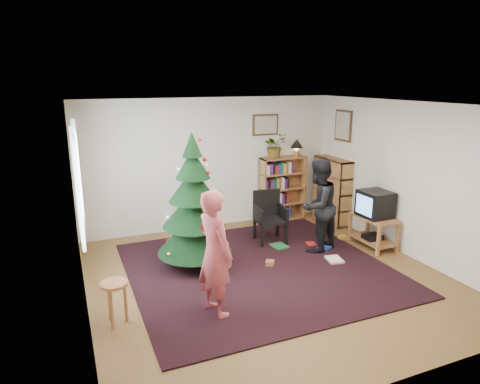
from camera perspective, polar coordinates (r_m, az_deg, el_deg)
name	(u,v)px	position (r m, az deg, el deg)	size (l,w,h in m)	color
floor	(267,277)	(6.43, 3.62, -11.26)	(5.00, 5.00, 0.00)	brown
ceiling	(270,104)	(5.79, 4.03, 11.56)	(5.00, 5.00, 0.00)	white
wall_back	(210,164)	(8.24, -3.96, 3.78)	(5.00, 0.02, 2.50)	silver
wall_front	(395,265)	(4.04, 20.01, -9.11)	(5.00, 0.02, 2.50)	silver
wall_left	(79,217)	(5.40, -20.71, -3.14)	(0.02, 5.00, 2.50)	silver
wall_right	(407,180)	(7.42, 21.37, 1.54)	(0.02, 5.00, 2.50)	silver
rug	(258,268)	(6.67, 2.47, -10.15)	(3.80, 3.60, 0.02)	black
window_pane	(77,185)	(5.92, -20.91, 0.88)	(0.04, 1.20, 1.40)	silver
curtain	(78,174)	(6.60, -20.83, 2.26)	(0.06, 0.35, 1.60)	white
picture_back	(265,125)	(8.55, 3.41, 8.93)	(0.55, 0.03, 0.42)	#4C3319
picture_right	(343,126)	(8.62, 13.61, 8.60)	(0.03, 0.50, 0.60)	#4C3319
christmas_tree	(194,212)	(6.54, -6.16, -2.65)	(1.15, 1.15, 2.09)	#3F2816
bookshelf_back	(282,188)	(8.82, 5.69, 0.57)	(0.95, 0.30, 1.30)	#A5733B
bookshelf_right	(332,190)	(8.82, 12.12, 0.32)	(0.30, 0.95, 1.30)	#A5733B
tv_stand	(373,229)	(7.75, 17.33, -4.73)	(0.46, 0.82, 0.55)	#A5733B
crt_tv	(375,204)	(7.62, 17.58, -1.52)	(0.47, 0.51, 0.45)	black
armchair	(268,214)	(7.63, 3.75, -3.01)	(0.56, 0.56, 0.92)	black
stool	(115,292)	(5.35, -16.39, -12.66)	(0.32, 0.32, 0.53)	#A5733B
person_standing	(215,253)	(5.21, -3.37, -8.15)	(0.58, 0.38, 1.59)	#B94A51
person_by_chair	(318,206)	(7.21, 10.33, -1.83)	(0.77, 0.60, 1.58)	black
potted_plant	(275,146)	(8.55, 4.65, 6.19)	(0.45, 0.39, 0.50)	gray
table_lamp	(297,145)	(8.79, 7.56, 6.28)	(0.26, 0.26, 0.35)	#A57F33
floor_clutter	(311,249)	(7.40, 9.42, -7.51)	(1.93, 1.06, 0.08)	#A51E19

